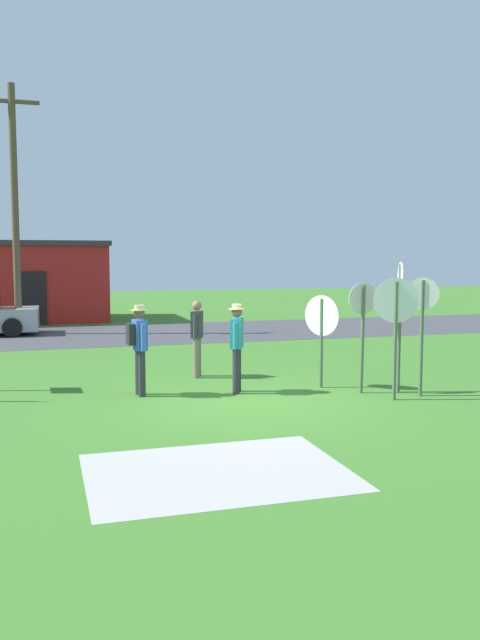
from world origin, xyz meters
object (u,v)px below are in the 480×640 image
Objects in this scene: person_near_signs at (237,343)px; stop_sign_tallest at (400,307)px; person_on_left at (139,343)px; stop_sign_rear_right at (422,318)px; person_in_blue at (197,334)px; stop_sign_nearest at (396,316)px; stop_sign_rear_left at (322,325)px; utility_pole at (15,205)px; stop_sign_center_cluster at (363,320)px.

stop_sign_tallest is at bearing -15.85° from person_near_signs.
stop_sign_rear_right is at bearing -17.10° from person_on_left.
person_in_blue is at bearing 138.99° from stop_sign_rear_right.
stop_sign_nearest is 1.70m from stop_sign_rear_left.
utility_pole is 4.85× the size of person_near_signs.
person_near_signs is (-2.31, 0.75, -0.45)m from stop_sign_center_cluster.
utility_pole is at bearing 118.29° from stop_sign_nearest.
stop_sign_nearest is at bearing -29.35° from person_near_signs.
stop_sign_center_cluster is at bearing -13.87° from person_on_left.
utility_pole is at bearing 118.60° from stop_sign_center_cluster.
stop_sign_center_cluster reaches higher than person_on_left.
stop_sign_center_cluster is 1.28× the size of person_in_blue.
person_in_blue is at bearing 46.44° from person_on_left.
utility_pole reaches higher than person_near_signs.
person_on_left is 1.03× the size of person_in_blue.
stop_sign_center_cluster is 4.32m from person_on_left.
stop_sign_rear_left is at bearing 139.14° from stop_sign_rear_right.
person_in_blue is at bearing 135.68° from stop_sign_center_cluster.
person_near_signs is at bearing 179.55° from stop_sign_rear_left.
person_on_left is (-4.18, 1.03, -0.42)m from stop_sign_center_cluster.
person_on_left is (-4.92, 1.14, -0.67)m from stop_sign_tallest.
utility_pole is 4.99× the size of person_in_blue.
person_near_signs is (-1.78, 0.01, -0.29)m from stop_sign_rear_left.
stop_sign_nearest is at bearing -60.32° from stop_sign_rear_left.
stop_sign_center_cluster is at bearing -54.40° from stop_sign_rear_left.
person_in_blue is (-3.41, 2.72, -0.73)m from stop_sign_tallest.
stop_sign_rear_left is (-0.83, 1.45, -0.28)m from stop_sign_nearest.
stop_sign_tallest is at bearing 53.75° from stop_sign_nearest.
stop_sign_center_cluster is 1.24× the size of person_on_left.
utility_pole is 4.49× the size of stop_sign_rear_left.
person_in_blue is (-2.67, 2.61, -0.48)m from stop_sign_center_cluster.
stop_sign_rear_right reaches higher than person_in_blue.
stop_sign_tallest is 5.09m from person_on_left.
stop_sign_rear_right is at bearing -63.25° from stop_sign_tallest.
stop_sign_rear_left is 1.11× the size of person_in_blue.
utility_pole reaches higher than stop_sign_rear_left.
stop_sign_rear_right is (7.69, -12.89, -2.90)m from utility_pole.
utility_pole is at bearing 118.12° from stop_sign_rear_left.
stop_sign_tallest is 1.47× the size of person_on_left.
stop_sign_nearest is at bearing -165.91° from stop_sign_rear_right.
person_near_signs is at bearing -8.47° from person_on_left.
stop_sign_rear_right is at bearing -21.70° from person_near_signs.
stop_sign_center_cluster is (0.53, -0.74, 0.16)m from stop_sign_rear_left.
stop_sign_tallest is 1.18× the size of stop_sign_center_cluster.
utility_pole is 3.30× the size of stop_sign_tallest.
stop_sign_nearest reaches higher than stop_sign_rear_right.
stop_sign_tallest is 0.79m from stop_sign_center_cluster.
stop_sign_tallest reaches higher than stop_sign_rear_left.
stop_sign_tallest reaches higher than person_near_signs.
person_near_signs is 1.89m from person_on_left.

